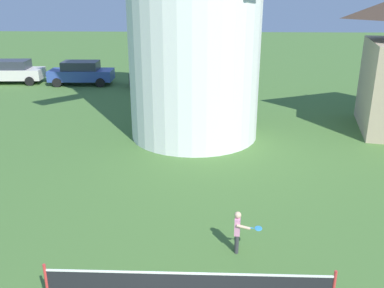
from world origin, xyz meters
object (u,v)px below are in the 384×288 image
Objects in this scene: tennis_net at (188,285)px; parked_car_blue at (81,73)px; player_far at (238,229)px; parked_car_black at (159,74)px; parked_car_cream at (13,71)px.

parked_car_blue is (-8.16, 21.28, 0.12)m from tennis_net.
player_far is 19.09m from parked_car_black.
player_far is 0.27× the size of parked_car_cream.
player_far is (1.13, 2.18, -0.06)m from tennis_net.
parked_car_cream is at bearing 176.10° from parked_car_black.
tennis_net is 2.45m from player_far.
player_far is 23.95m from parked_car_cream.
player_far reaches higher than tennis_net.
parked_car_blue is 1.08× the size of parked_car_black.
parked_car_cream is (-14.10, 19.36, 0.18)m from player_far.
parked_car_blue is (4.81, -0.26, 0.00)m from parked_car_cream.
player_far is 0.26× the size of parked_car_blue.
parked_car_blue is at bearing -3.06° from parked_car_cream.
parked_car_cream and parked_car_black have the same top height.
player_far is 21.24m from parked_car_blue.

